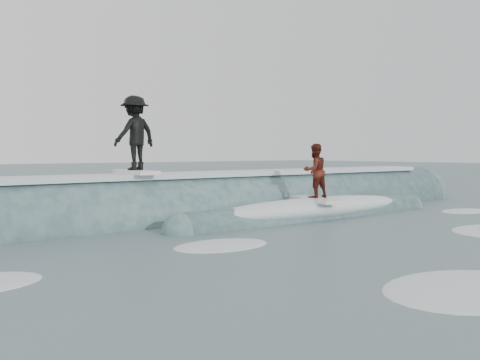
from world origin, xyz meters
TOP-DOWN VIEW (x-y plane):
  - ground at (0.00, 0.00)m, footprint 160.00×160.00m
  - breaking_wave at (0.19, 4.81)m, footprint 22.89×4.02m
  - surfer_black at (-2.72, 5.04)m, footprint 1.38×2.04m
  - surfer_red at (1.75, 2.84)m, footprint 1.05×2.07m
  - whitewater at (0.64, -1.20)m, footprint 16.78×6.82m
  - far_swells at (-2.35, 17.65)m, footprint 37.72×8.65m

SIDE VIEW (x-z plane):
  - ground at x=0.00m, z-range 0.00..0.00m
  - whitewater at x=0.64m, z-range -0.05..0.05m
  - far_swells at x=-2.35m, z-range -0.40..0.40m
  - breaking_wave at x=0.19m, z-range -1.20..1.28m
  - surfer_red at x=1.75m, z-range 0.42..2.05m
  - surfer_black at x=-2.72m, z-range 1.30..3.33m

